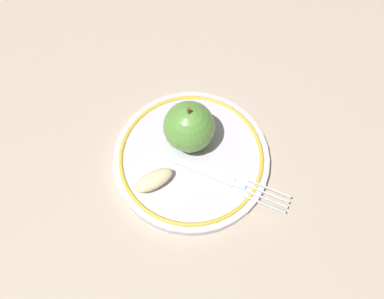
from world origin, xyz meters
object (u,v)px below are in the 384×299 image
(apple_slice_front, at_px, (154,180))
(fork, at_px, (224,179))
(plate, at_px, (192,158))
(apple_red_whole, at_px, (189,127))

(apple_slice_front, relative_size, fork, 0.37)
(apple_slice_front, xyz_separation_m, fork, (-0.09, 0.05, -0.01))
(plate, distance_m, fork, 0.06)
(apple_slice_front, bearing_deg, fork, -27.57)
(apple_red_whole, bearing_deg, apple_slice_front, 24.19)
(apple_red_whole, height_order, fork, apple_red_whole)
(plate, bearing_deg, apple_slice_front, 7.87)
(plate, bearing_deg, apple_red_whole, -112.14)
(apple_red_whole, xyz_separation_m, apple_slice_front, (0.08, 0.03, -0.03))
(apple_slice_front, bearing_deg, apple_red_whole, 24.21)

